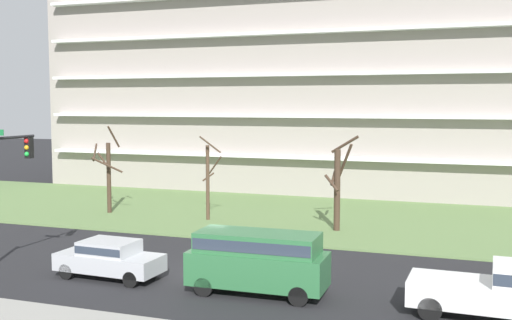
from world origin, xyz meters
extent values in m
plane|color=#232326|center=(0.00, 0.00, 0.00)|extent=(160.00, 160.00, 0.00)
cube|color=#66844C|center=(0.00, 14.00, 0.04)|extent=(80.00, 16.00, 0.08)
cube|color=#9E938C|center=(0.00, 28.77, 9.32)|extent=(49.39, 13.54, 18.64)
cube|color=white|center=(0.00, 21.55, 3.11)|extent=(47.41, 0.90, 0.24)
cube|color=white|center=(0.00, 21.55, 6.21)|extent=(47.41, 0.90, 0.24)
cube|color=white|center=(0.00, 21.55, 9.32)|extent=(47.41, 0.90, 0.24)
cube|color=white|center=(0.00, 21.55, 12.43)|extent=(47.41, 0.90, 0.24)
cylinder|color=#423023|center=(-11.76, 10.95, 2.31)|extent=(0.28, 0.28, 4.63)
cylinder|color=#423023|center=(-11.29, 10.86, 5.04)|extent=(0.32, 1.07, 1.42)
cylinder|color=#423023|center=(-11.79, 10.49, 3.46)|extent=(1.03, 0.20, 1.15)
cylinder|color=#423023|center=(-12.51, 10.57, 4.03)|extent=(0.89, 1.61, 1.05)
cylinder|color=#423023|center=(-11.33, 10.11, 3.28)|extent=(1.79, 1.00, 1.04)
cylinder|color=#4C3828|center=(-4.70, 10.82, 2.32)|extent=(0.22, 0.22, 4.64)
cylinder|color=#4C3828|center=(-4.43, 11.33, 3.39)|extent=(1.13, 0.67, 1.18)
cylinder|color=#4C3828|center=(-4.31, 10.32, 4.72)|extent=(1.11, 0.91, 1.06)
cylinder|color=#4C3828|center=(-4.81, 11.14, 2.67)|extent=(0.73, 0.32, 0.56)
cylinder|color=#423023|center=(3.41, 10.26, 2.32)|extent=(0.35, 0.35, 4.63)
cylinder|color=#423023|center=(3.66, 11.04, 4.86)|extent=(1.68, 0.67, 1.07)
cylinder|color=#423023|center=(3.77, 10.66, 4.00)|extent=(1.01, 0.93, 1.92)
cylinder|color=#423023|center=(3.18, 10.30, 3.01)|extent=(0.28, 0.62, 0.83)
cylinder|color=#423023|center=(3.18, 9.86, 2.79)|extent=(0.96, 0.66, 0.89)
cylinder|color=#423023|center=(3.28, 10.45, 3.23)|extent=(0.59, 0.47, 0.98)
cube|color=#B7BABF|center=(-3.44, -2.00, 0.67)|extent=(4.47, 1.99, 0.70)
cube|color=#B7BABF|center=(-3.44, -2.00, 1.29)|extent=(2.27, 1.75, 0.55)
cube|color=#2D3847|center=(-3.44, -2.00, 1.29)|extent=(2.23, 1.78, 0.30)
cylinder|color=black|center=(-1.87, -1.28, 0.32)|extent=(0.65, 0.25, 0.64)
cylinder|color=black|center=(-1.93, -2.86, 0.32)|extent=(0.65, 0.25, 0.64)
cylinder|color=black|center=(-4.94, -1.14, 0.32)|extent=(0.65, 0.25, 0.64)
cylinder|color=black|center=(-5.01, -2.72, 0.32)|extent=(0.65, 0.25, 0.64)
cube|color=#2D6B3D|center=(3.02, -2.00, 0.98)|extent=(5.24, 2.10, 1.25)
cube|color=#2D6B3D|center=(3.02, -2.00, 1.98)|extent=(4.64, 1.93, 0.75)
cube|color=#2D3847|center=(3.02, -2.00, 1.98)|extent=(4.54, 1.97, 0.41)
cylinder|color=black|center=(4.82, -1.07, 0.36)|extent=(0.72, 0.23, 0.72)
cylinder|color=black|center=(4.85, -2.85, 0.36)|extent=(0.72, 0.23, 0.72)
cylinder|color=black|center=(1.18, -1.15, 0.36)|extent=(0.72, 0.23, 0.72)
cylinder|color=black|center=(1.21, -2.93, 0.36)|extent=(0.72, 0.23, 0.72)
cube|color=white|center=(11.26, -2.00, 0.82)|extent=(5.45, 2.15, 0.85)
cylinder|color=black|center=(9.40, -1.06, 0.40)|extent=(0.81, 0.24, 0.80)
cylinder|color=black|center=(9.35, -2.84, 0.40)|extent=(0.81, 0.24, 0.80)
cube|color=black|center=(-7.47, -1.78, 5.27)|extent=(0.28, 0.28, 0.90)
sphere|color=red|center=(-7.47, -1.93, 5.57)|extent=(0.20, 0.20, 0.20)
sphere|color=#F2A519|center=(-7.47, -1.93, 5.29)|extent=(0.20, 0.20, 0.20)
sphere|color=green|center=(-7.47, -1.93, 5.01)|extent=(0.20, 0.20, 0.20)
camera|label=1|loc=(10.59, -23.61, 7.18)|focal=43.66mm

